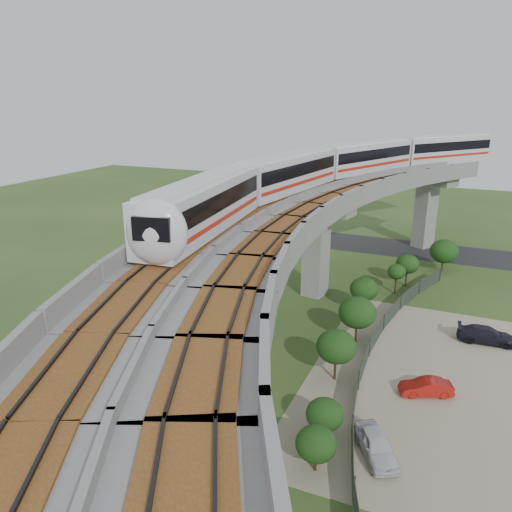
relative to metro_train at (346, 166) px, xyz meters
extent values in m
plane|color=#2F5020|center=(-2.30, -15.15, -12.31)|extent=(160.00, 160.00, 0.00)
cube|color=gray|center=(11.70, -17.15, -12.29)|extent=(18.00, 26.00, 0.04)
cube|color=#232326|center=(-2.30, 14.85, -12.29)|extent=(60.00, 8.00, 0.03)
cube|color=#99968E|center=(6.81, 16.64, -8.11)|extent=(2.86, 2.93, 8.40)
cube|color=#99968E|center=(6.81, 16.64, -3.31)|extent=(7.21, 5.74, 1.20)
cube|color=#99968E|center=(-1.39, -4.73, -8.11)|extent=(2.35, 2.51, 8.40)
cube|color=#99968E|center=(-1.39, -4.73, -3.31)|extent=(7.31, 3.58, 1.20)
cube|color=#99968E|center=(-1.39, -25.57, -8.11)|extent=(2.35, 2.51, 8.40)
cube|color=#99968E|center=(-1.39, -25.57, -3.31)|extent=(7.31, 3.58, 1.20)
cube|color=gray|center=(3.88, 11.39, -2.31)|extent=(16.42, 20.91, 0.80)
cube|color=gray|center=(0.03, 13.29, -1.41)|extent=(8.66, 17.08, 1.00)
cube|color=gray|center=(7.74, 9.48, -1.41)|extent=(8.66, 17.08, 1.00)
cube|color=brown|center=(1.91, 12.36, -1.85)|extent=(10.68, 18.08, 0.12)
cube|color=black|center=(1.91, 12.36, -1.73)|extent=(9.69, 17.59, 0.12)
cube|color=brown|center=(5.86, 10.41, -1.85)|extent=(10.68, 18.08, 0.12)
cube|color=black|center=(5.86, 10.41, -1.73)|extent=(9.69, 17.59, 0.12)
cube|color=gray|center=(-1.61, -6.02, -2.31)|extent=(11.77, 20.03, 0.80)
cube|color=gray|center=(-5.86, -5.37, -1.41)|extent=(3.22, 18.71, 1.00)
cube|color=gray|center=(2.64, -6.68, -1.41)|extent=(3.22, 18.71, 1.00)
cube|color=brown|center=(-3.78, -5.69, -1.85)|extent=(5.44, 19.05, 0.12)
cube|color=black|center=(-3.78, -5.69, -1.73)|extent=(4.35, 18.88, 0.12)
cube|color=brown|center=(0.57, -6.36, -1.85)|extent=(5.44, 19.05, 0.12)
cube|color=black|center=(0.57, -6.36, -1.73)|extent=(4.35, 18.88, 0.12)
cube|color=gray|center=(-1.61, -24.28, -2.31)|extent=(11.77, 20.03, 0.80)
cube|color=gray|center=(-5.86, -24.93, -1.41)|extent=(3.22, 18.71, 1.00)
cube|color=gray|center=(2.64, -23.63, -1.41)|extent=(3.22, 18.71, 1.00)
cube|color=brown|center=(-3.78, -24.61, -1.85)|extent=(5.44, 19.05, 0.12)
cube|color=black|center=(-3.78, -24.61, -1.73)|extent=(4.35, 18.88, 0.12)
cube|color=brown|center=(0.57, -23.94, -1.85)|extent=(5.44, 19.05, 0.12)
cube|color=black|center=(0.57, -23.94, -1.73)|extent=(4.35, 18.88, 0.12)
cube|color=gray|center=(3.88, -41.69, -2.31)|extent=(16.42, 20.91, 0.80)
cube|color=gray|center=(7.74, -39.79, -1.41)|extent=(8.66, 17.08, 1.00)
cube|color=brown|center=(1.91, -42.66, -1.85)|extent=(10.68, 18.08, 0.12)
cube|color=black|center=(1.91, -42.66, -1.73)|extent=(9.69, 17.59, 0.12)
cube|color=brown|center=(5.86, -40.72, -1.85)|extent=(10.68, 18.08, 0.12)
cube|color=black|center=(5.86, -40.72, -1.73)|extent=(9.69, 17.59, 0.12)
cube|color=silver|center=(-4.15, -21.75, -0.07)|extent=(4.27, 15.20, 3.20)
cube|color=silver|center=(-4.15, -21.75, 1.63)|extent=(3.66, 14.40, 0.22)
cube|color=black|center=(-4.15, -21.75, 0.38)|extent=(4.27, 14.61, 1.15)
cube|color=red|center=(-4.15, -21.75, -0.82)|extent=(4.27, 14.61, 0.30)
cube|color=black|center=(-4.15, -21.75, -1.53)|extent=(3.24, 12.88, 0.28)
cube|color=silver|center=(-3.85, -6.19, -0.07)|extent=(4.83, 15.23, 3.20)
cube|color=silver|center=(-3.85, -6.19, 1.63)|extent=(4.19, 14.41, 0.22)
cube|color=black|center=(-3.85, -6.19, 0.38)|extent=(4.81, 14.65, 1.15)
cube|color=red|center=(-3.85, -6.19, -0.82)|extent=(4.81, 14.65, 0.30)
cube|color=black|center=(-3.85, -6.19, -1.53)|extent=(3.72, 12.89, 0.28)
cube|color=silver|center=(0.30, 8.81, -0.07)|extent=(8.27, 14.88, 3.20)
cube|color=silver|center=(0.30, 8.81, 1.63)|extent=(7.48, 13.98, 0.22)
cube|color=black|center=(0.30, 8.81, 0.38)|extent=(8.09, 14.35, 1.15)
cube|color=red|center=(0.30, 8.81, -0.82)|extent=(8.09, 14.35, 0.30)
cube|color=black|center=(0.30, 8.81, -1.53)|extent=(6.66, 12.50, 0.28)
cube|color=silver|center=(8.04, 22.30, -0.07)|extent=(11.19, 13.60, 3.20)
cube|color=silver|center=(8.04, 22.30, 1.63)|extent=(10.31, 12.68, 0.22)
cube|color=black|center=(8.04, 22.30, 0.38)|extent=(10.87, 13.16, 1.15)
cube|color=red|center=(8.04, 22.30, -0.82)|extent=(10.87, 13.16, 0.30)
cube|color=black|center=(8.04, 22.30, -1.53)|extent=(9.19, 11.32, 0.28)
ellipsoid|color=silver|center=(-2.97, -28.90, 0.08)|extent=(3.65, 2.51, 3.64)
cylinder|color=#2D382D|center=(9.95, 4.14, -11.56)|extent=(0.08, 0.08, 1.50)
cube|color=#2D382D|center=(9.08, 1.83, -11.56)|extent=(1.69, 4.77, 1.40)
cylinder|color=#2D382D|center=(8.32, -0.53, -11.56)|extent=(0.08, 0.08, 1.50)
cube|color=#2D382D|center=(7.67, -2.91, -11.56)|extent=(1.23, 4.91, 1.40)
cylinder|color=#2D382D|center=(7.14, -5.33, -11.56)|extent=(0.08, 0.08, 1.50)
cube|color=#2D382D|center=(6.73, -7.76, -11.56)|extent=(0.75, 4.99, 1.40)
cylinder|color=#2D382D|center=(6.43, -10.22, -11.56)|extent=(0.08, 0.08, 1.50)
cube|color=#2D382D|center=(6.26, -12.68, -11.56)|extent=(0.27, 5.04, 1.40)
cylinder|color=#2D382D|center=(6.20, -15.15, -11.56)|extent=(0.08, 0.08, 1.50)
cube|color=#2D382D|center=(6.26, -17.62, -11.56)|extent=(0.27, 5.04, 1.40)
cylinder|color=#2D382D|center=(6.43, -20.09, -11.56)|extent=(0.08, 0.08, 1.50)
cube|color=#2D382D|center=(6.73, -22.54, -11.56)|extent=(0.75, 4.99, 1.40)
cylinder|color=#2D382D|center=(7.14, -24.98, -11.56)|extent=(0.08, 0.08, 1.50)
cube|color=#2D382D|center=(7.67, -27.39, -11.56)|extent=(1.23, 4.91, 1.40)
cylinder|color=#2D382D|center=(8.32, -29.78, -11.56)|extent=(0.08, 0.08, 1.50)
cylinder|color=#382314|center=(9.92, 7.56, -11.59)|extent=(0.18, 0.18, 1.45)
ellipsoid|color=#123A13|center=(9.92, 7.56, -9.93)|extent=(3.12, 3.12, 2.65)
cylinder|color=#382314|center=(6.73, 1.24, -11.44)|extent=(0.18, 0.18, 1.73)
ellipsoid|color=#123A13|center=(6.73, 1.24, -9.87)|extent=(2.37, 2.37, 2.02)
cylinder|color=#382314|center=(6.02, -1.25, -11.42)|extent=(0.18, 0.18, 1.77)
ellipsoid|color=#123A13|center=(6.02, -1.25, -10.00)|extent=(1.80, 1.80, 1.53)
cylinder|color=#382314|center=(3.99, -7.30, -11.53)|extent=(0.18, 0.18, 1.56)
ellipsoid|color=#123A13|center=(3.99, -7.30, -9.98)|extent=(2.55, 2.55, 2.17)
cylinder|color=#382314|center=(4.67, -13.18, -11.46)|extent=(0.18, 0.18, 1.70)
ellipsoid|color=#123A13|center=(4.67, -13.18, -9.71)|extent=(3.01, 3.01, 2.56)
cylinder|color=#382314|center=(4.58, -19.36, -11.42)|extent=(0.18, 0.18, 1.78)
ellipsoid|color=#123A13|center=(4.58, -19.36, -9.69)|extent=(2.79, 2.79, 2.37)
cylinder|color=#382314|center=(5.63, -25.80, -11.81)|extent=(0.18, 0.18, 1.00)
ellipsoid|color=#123A13|center=(5.63, -25.80, -10.65)|extent=(2.20, 2.20, 1.87)
cylinder|color=#382314|center=(5.94, -28.53, -11.78)|extent=(0.18, 0.18, 1.05)
ellipsoid|color=#123A13|center=(5.94, -28.53, -10.59)|extent=(2.20, 2.20, 1.87)
imported|color=silver|center=(8.71, -26.08, -11.59)|extent=(3.36, 4.24, 1.35)
imported|color=#A7150F|center=(10.67, -18.82, -11.70)|extent=(3.67, 2.43, 1.14)
imported|color=black|center=(14.42, -9.12, -11.62)|extent=(4.62, 2.13, 1.31)
camera|label=1|loc=(11.72, -49.84, 6.94)|focal=35.00mm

